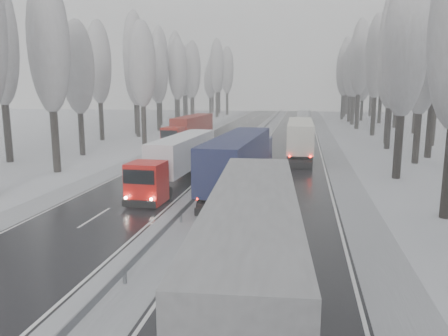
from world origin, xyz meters
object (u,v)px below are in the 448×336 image
(truck_cream_box, at_px, (300,136))
(box_truck_distant, at_px, (304,117))
(truck_blue_box, at_px, (241,159))
(truck_red_red, at_px, (190,128))
(truck_grey_tarp, at_px, (254,236))
(truck_red_white, at_px, (179,157))

(truck_cream_box, xyz_separation_m, box_truck_distant, (0.49, 45.47, -0.92))
(truck_blue_box, relative_size, truck_cream_box, 1.05)
(box_truck_distant, bearing_deg, truck_red_red, -108.10)
(truck_grey_tarp, bearing_deg, truck_red_white, 109.04)
(truck_red_red, bearing_deg, truck_red_white, -73.62)
(truck_cream_box, distance_m, box_truck_distant, 45.48)
(truck_cream_box, bearing_deg, truck_red_red, 147.32)
(truck_grey_tarp, height_order, truck_red_white, truck_grey_tarp)
(truck_grey_tarp, distance_m, truck_cream_box, 33.39)
(truck_cream_box, height_order, truck_red_white, truck_cream_box)
(truck_blue_box, bearing_deg, truck_red_red, 115.06)
(box_truck_distant, distance_m, truck_red_white, 60.97)
(truck_blue_box, relative_size, truck_red_red, 1.14)
(truck_blue_box, bearing_deg, truck_grey_tarp, -77.45)
(truck_red_red, bearing_deg, truck_grey_tarp, -68.71)
(box_truck_distant, bearing_deg, truck_grey_tarp, -86.90)
(truck_grey_tarp, xyz_separation_m, box_truck_distant, (1.79, 78.84, -1.06))
(truck_grey_tarp, distance_m, truck_blue_box, 16.81)
(box_truck_distant, xyz_separation_m, truck_red_red, (-15.06, -36.37, 0.72))
(truck_grey_tarp, xyz_separation_m, truck_red_white, (-8.02, 18.67, -0.38))
(truck_blue_box, height_order, truck_red_white, truck_blue_box)
(truck_grey_tarp, xyz_separation_m, truck_red_red, (-13.27, 42.47, -0.34))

